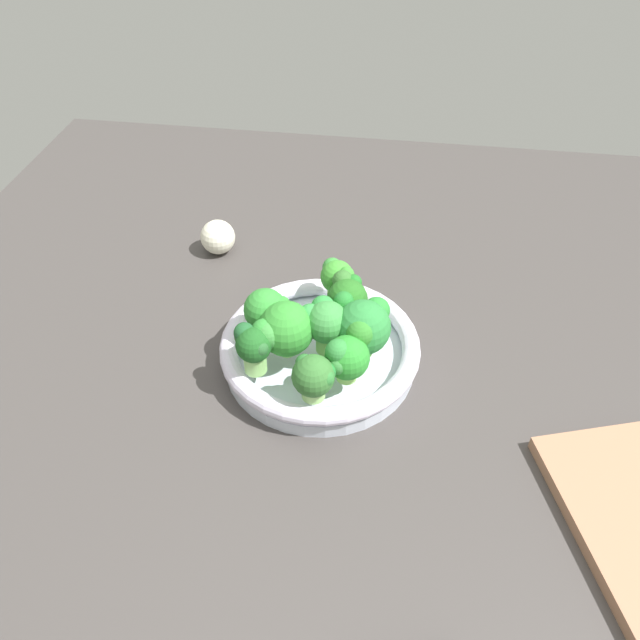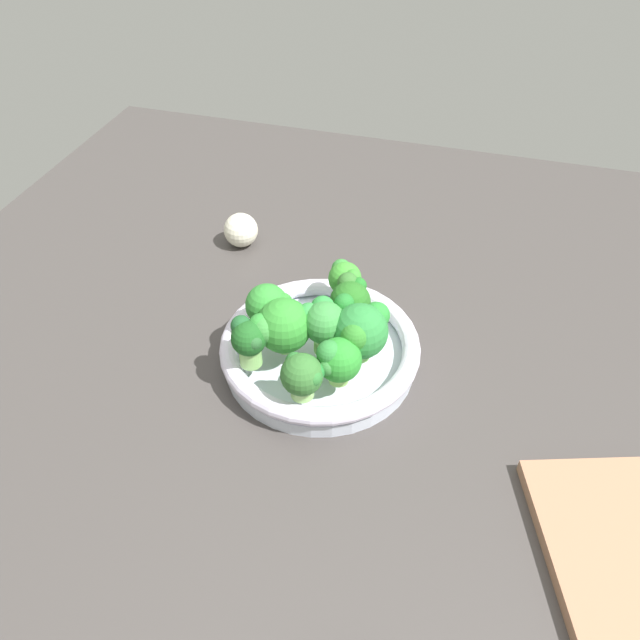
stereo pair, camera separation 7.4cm
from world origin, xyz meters
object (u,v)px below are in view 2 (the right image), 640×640
(bowl, at_px, (320,350))
(broccoli_floret_2, at_px, (269,306))
(garlic_bulb, at_px, (241,230))
(broccoli_floret_1, at_px, (282,326))
(cutting_board, at_px, (639,592))
(broccoli_floret_0, at_px, (303,375))
(broccoli_floret_6, at_px, (361,331))
(broccoli_floret_5, at_px, (248,339))
(broccoli_floret_4, at_px, (350,300))
(broccoli_floret_3, at_px, (323,322))
(broccoli_floret_7, at_px, (340,361))
(broccoli_floret_8, at_px, (345,279))

(bowl, height_order, broccoli_floret_2, broccoli_floret_2)
(broccoli_floret_2, bearing_deg, garlic_bulb, -149.70)
(bowl, bearing_deg, broccoli_floret_1, -49.02)
(cutting_board, relative_size, garlic_bulb, 5.29)
(broccoli_floret_2, relative_size, cutting_board, 0.24)
(bowl, xyz_separation_m, garlic_bulb, (-0.21, -0.19, 0.01))
(broccoli_floret_0, distance_m, broccoli_floret_6, 0.09)
(garlic_bulb, bearing_deg, broccoli_floret_5, 23.81)
(bowl, height_order, broccoli_floret_6, broccoli_floret_6)
(broccoli_floret_4, bearing_deg, bowl, -41.57)
(broccoli_floret_3, distance_m, garlic_bulb, 0.30)
(bowl, height_order, broccoli_floret_0, broccoli_floret_0)
(broccoli_floret_0, distance_m, cutting_board, 0.37)
(broccoli_floret_7, height_order, cutting_board, broccoli_floret_7)
(broccoli_floret_3, distance_m, broccoli_floret_5, 0.09)
(broccoli_floret_6, height_order, garlic_bulb, broccoli_floret_6)
(broccoli_floret_2, bearing_deg, broccoli_floret_7, 60.49)
(bowl, bearing_deg, broccoli_floret_5, -48.31)
(cutting_board, bearing_deg, broccoli_floret_4, -125.38)
(broccoli_floret_5, bearing_deg, broccoli_floret_2, 174.50)
(broccoli_floret_3, height_order, garlic_bulb, broccoli_floret_3)
(broccoli_floret_0, relative_size, broccoli_floret_7, 0.92)
(cutting_board, height_order, garlic_bulb, garlic_bulb)
(broccoli_floret_4, height_order, broccoli_floret_7, broccoli_floret_4)
(bowl, xyz_separation_m, broccoli_floret_2, (0.00, -0.06, 0.06))
(broccoli_floret_0, height_order, broccoli_floret_1, broccoli_floret_1)
(bowl, distance_m, broccoli_floret_3, 0.06)
(garlic_bulb, bearing_deg, broccoli_floret_7, 39.92)
(broccoli_floret_2, distance_m, broccoli_floret_7, 0.12)
(broccoli_floret_3, distance_m, broccoli_floret_7, 0.06)
(broccoli_floret_1, height_order, broccoli_floret_7, broccoli_floret_1)
(bowl, bearing_deg, broccoli_floret_4, 138.43)
(broccoli_floret_4, bearing_deg, garlic_bulb, -129.70)
(broccoli_floret_7, height_order, broccoli_floret_8, broccoli_floret_7)
(bowl, xyz_separation_m, broccoli_floret_1, (0.03, -0.04, 0.06))
(broccoli_floret_3, bearing_deg, broccoli_floret_2, -99.32)
(broccoli_floret_1, relative_size, broccoli_floret_8, 1.21)
(broccoli_floret_3, bearing_deg, bowl, -153.62)
(broccoli_floret_1, height_order, broccoli_floret_3, broccoli_floret_1)
(bowl, relative_size, broccoli_floret_7, 4.05)
(cutting_board, bearing_deg, broccoli_floret_5, -108.53)
(broccoli_floret_0, relative_size, broccoli_floret_2, 0.83)
(broccoli_floret_1, height_order, broccoli_floret_8, broccoli_floret_1)
(broccoli_floret_1, relative_size, broccoli_floret_3, 1.03)
(broccoli_floret_3, bearing_deg, garlic_bulb, -139.17)
(broccoli_floret_1, height_order, garlic_bulb, broccoli_floret_1)
(broccoli_floret_0, relative_size, broccoli_floret_1, 0.79)
(bowl, bearing_deg, cutting_board, 60.46)
(broccoli_floret_5, distance_m, broccoli_floret_8, 0.16)
(broccoli_floret_8, relative_size, garlic_bulb, 1.12)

